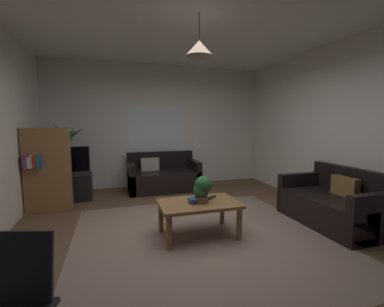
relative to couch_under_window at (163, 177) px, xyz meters
The scene contains 20 objects.
floor 2.42m from the couch_under_window, 89.40° to the right, with size 4.97×5.78×0.02m, color brown.
rug 2.62m from the couch_under_window, 89.44° to the right, with size 3.23×3.18×0.01m, color gray.
wall_back 1.24m from the couch_under_window, 87.19° to the left, with size 5.09×0.06×2.80m, color silver.
wall_right 3.68m from the couch_under_window, 43.42° to the right, with size 0.06×5.78×2.80m, color silver.
ceiling 3.50m from the couch_under_window, 89.40° to the right, with size 4.97×5.78×0.02m, color white.
window_pane 1.14m from the couch_under_window, 94.06° to the left, with size 1.33×0.01×1.12m, color white.
couch_under_window is the anchor object (origin of this frame).
couch_right_side 3.37m from the couch_under_window, 53.01° to the right, with size 0.85×1.45×0.82m.
coffee_table 2.50m from the couch_under_window, 90.09° to the right, with size 1.03×0.66×0.46m.
book_on_table_0 2.54m from the couch_under_window, 91.53° to the right, with size 0.14×0.10×0.02m, color #72387F.
book_on_table_1 2.53m from the couch_under_window, 91.52° to the right, with size 0.12×0.11×0.02m, color #72387F.
book_on_table_2 2.54m from the couch_under_window, 91.54° to the right, with size 0.15×0.12×0.03m, color #2D4C8C.
remote_on_table_0 2.40m from the couch_under_window, 84.73° to the right, with size 0.05×0.16×0.02m, color black.
potted_plant_on_table 2.54m from the couch_under_window, 89.08° to the right, with size 0.24×0.23×0.34m.
tv_stand 1.93m from the couch_under_window, behind, with size 0.90×0.44×0.50m, color black.
tv 2.00m from the couch_under_window, behind, with size 0.86×0.16×0.54m.
potted_palm_corner 1.99m from the couch_under_window, behind, with size 0.71×0.75×1.51m.
bookshelf_corner 2.31m from the couch_under_window, 157.74° to the right, with size 0.70×0.31×1.40m.
folding_chair 4.42m from the couch_under_window, 111.45° to the right, with size 0.50×0.51×0.87m.
pendant_lamp 3.27m from the couch_under_window, 90.09° to the right, with size 0.33×0.33×0.51m.
Camera 1 is at (-1.08, -3.24, 1.49)m, focal length 24.53 mm.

